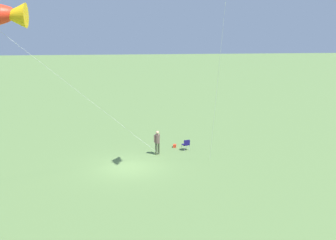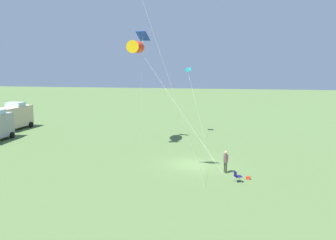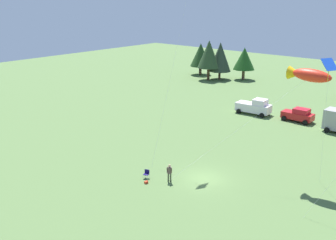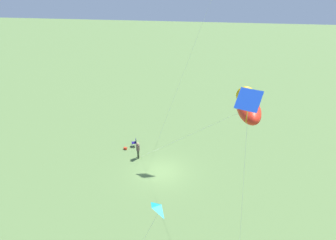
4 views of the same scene
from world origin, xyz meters
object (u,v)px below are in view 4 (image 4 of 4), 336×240
object	(u,v)px
kite_delta_teal	(161,208)
person_kite_flyer	(138,149)
backpack_on_grass	(125,148)
folding_chair	(135,142)
kite_diamond_blue	(248,103)
kite_large_fish	(248,106)

from	to	relation	value
kite_delta_teal	person_kite_flyer	bearing A→B (deg)	-163.23
backpack_on_grass	kite_delta_teal	xyz separation A→B (m)	(16.68, 6.27, 7.37)
folding_chair	kite_delta_teal	xyz separation A→B (m)	(17.45, 5.42, 7.00)
folding_chair	kite_delta_teal	size ratio (longest dim) A/B	0.10
backpack_on_grass	kite_diamond_blue	distance (m)	18.95
person_kite_flyer	kite_large_fish	world-z (taller)	kite_large_fish
person_kite_flyer	backpack_on_grass	xyz separation A→B (m)	(-1.40, -1.66, -0.91)
kite_large_fish	kite_delta_teal	distance (m)	8.38
folding_chair	kite_large_fish	size ratio (longest dim) A/B	0.08
backpack_on_grass	folding_chair	bearing A→B (deg)	132.28
folding_chair	kite_diamond_blue	bearing A→B (deg)	107.08
kite_diamond_blue	kite_delta_teal	distance (m)	7.22
kite_delta_teal	backpack_on_grass	bearing A→B (deg)	-159.40
kite_large_fish	person_kite_flyer	bearing A→B (deg)	-133.64
person_kite_flyer	kite_delta_teal	size ratio (longest dim) A/B	0.22
folding_chair	kite_large_fish	xyz separation A→B (m)	(10.65, 9.71, 9.38)
kite_large_fish	kite_diamond_blue	world-z (taller)	kite_diamond_blue
person_kite_flyer	backpack_on_grass	distance (m)	2.36
folding_chair	backpack_on_grass	distance (m)	1.21
person_kite_flyer	folding_chair	bearing A→B (deg)	-101.33
folding_chair	kite_large_fish	world-z (taller)	kite_large_fish
kite_diamond_blue	folding_chair	bearing A→B (deg)	-142.86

